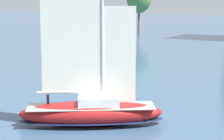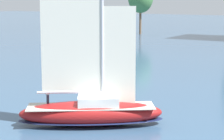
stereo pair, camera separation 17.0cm
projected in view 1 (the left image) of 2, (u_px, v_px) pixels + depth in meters
name	position (u px, v px, depth m)	size (l,w,h in m)	color
ground_plane	(91.00, 125.00, 32.46)	(400.00, 400.00, 0.00)	#385675
sailboat_main	(91.00, 110.00, 32.28)	(10.54, 8.59, 14.75)	maroon
sailboat_moored_near_marina	(99.00, 41.00, 89.36)	(5.89, 3.76, 7.90)	white
channel_buoy	(95.00, 78.00, 46.97)	(1.06, 1.06, 1.93)	red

